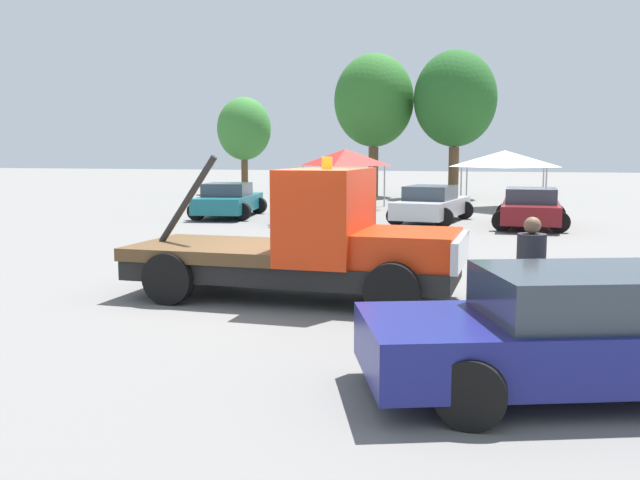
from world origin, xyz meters
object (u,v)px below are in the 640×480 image
object	(u,v)px
canopy_tent_white	(505,159)
canopy_tent_red	(345,157)
person_near_truck	(531,271)
tree_right	(374,101)
parked_car_navy	(311,204)
tow_truck	(312,245)
tree_left	(244,129)
parked_car_silver	(432,205)
parked_car_teal	(229,200)
tree_center	(455,99)
parked_car_maroon	(531,208)
foreground_car	(611,333)

from	to	relation	value
canopy_tent_white	canopy_tent_red	bearing A→B (deg)	-167.69
person_near_truck	tree_right	bearing A→B (deg)	115.12
canopy_tent_white	tree_right	xyz separation A→B (m)	(-7.38, 7.38, 3.15)
parked_car_navy	canopy_tent_white	bearing A→B (deg)	-47.35
tow_truck	tree_right	distance (m)	29.12
tow_truck	tree_left	bearing A→B (deg)	114.34
person_near_truck	tree_left	xyz separation A→B (m)	(-16.21, 30.88, 2.89)
canopy_tent_white	parked_car_silver	bearing A→B (deg)	-109.14
parked_car_navy	person_near_truck	bearing A→B (deg)	-160.18
tow_truck	canopy_tent_red	world-z (taller)	canopy_tent_red
tree_right	parked_car_navy	bearing A→B (deg)	-87.48
person_near_truck	parked_car_teal	xyz separation A→B (m)	(-11.11, 16.16, -0.34)
parked_car_teal	tree_center	world-z (taller)	tree_center
person_near_truck	tow_truck	bearing A→B (deg)	161.11
parked_car_teal	parked_car_maroon	size ratio (longest dim) A/B	1.02
canopy_tent_white	tree_left	xyz separation A→B (m)	(-15.42, 7.85, 1.65)
tree_center	tree_right	bearing A→B (deg)	175.49
tow_truck	parked_car_silver	size ratio (longest dim) A/B	1.15
foreground_car	tree_left	world-z (taller)	tree_left
tow_truck	tree_center	world-z (taller)	tree_center
parked_car_maroon	tree_right	bearing A→B (deg)	30.15
person_near_truck	tree_left	world-z (taller)	tree_left
parked_car_navy	parked_car_silver	distance (m)	4.40
tow_truck	parked_car_navy	distance (m)	13.90
foreground_car	parked_car_teal	world-z (taller)	same
parked_car_teal	canopy_tent_red	xyz separation A→B (m)	(3.41, 5.36, 1.64)
parked_car_navy	tree_right	world-z (taller)	tree_right
tree_right	parked_car_teal	bearing A→B (deg)	-101.66
foreground_car	canopy_tent_red	bearing A→B (deg)	90.09
person_near_truck	parked_car_maroon	world-z (taller)	person_near_truck
tree_left	tow_truck	bearing A→B (deg)	-66.42
canopy_tent_red	tree_right	world-z (taller)	tree_right
tow_truck	tree_center	bearing A→B (deg)	90.77
tree_right	canopy_tent_red	bearing A→B (deg)	-86.98
parked_car_teal	tow_truck	bearing A→B (deg)	-160.96
foreground_car	tree_left	bearing A→B (deg)	97.57
tow_truck	parked_car_maroon	xyz separation A→B (m)	(3.87, 13.42, -0.31)
foreground_car	parked_car_navy	xyz separation A→B (m)	(-8.30, 17.15, -0.00)
tow_truck	person_near_truck	size ratio (longest dim) A/B	3.40
parked_car_silver	person_near_truck	bearing A→B (deg)	-160.67
canopy_tent_red	tree_center	bearing A→B (deg)	64.40
parked_car_navy	tree_left	distance (m)	18.11
parked_car_teal	tree_left	bearing A→B (deg)	10.25
person_near_truck	parked_car_maroon	size ratio (longest dim) A/B	0.37
canopy_tent_white	tree_left	world-z (taller)	tree_left
person_near_truck	parked_car_teal	bearing A→B (deg)	134.60
tree_right	parked_car_silver	bearing A→B (deg)	-70.74
parked_car_navy	parked_car_teal	bearing A→B (deg)	70.91
canopy_tent_red	tree_right	size ratio (longest dim) A/B	0.39
tow_truck	parked_car_navy	size ratio (longest dim) A/B	1.30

